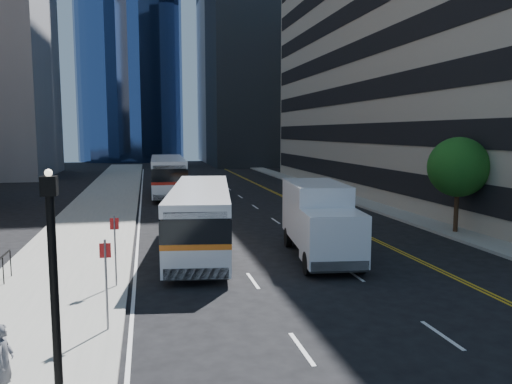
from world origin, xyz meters
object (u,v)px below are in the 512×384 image
box_truck (320,219)px  lamp_post (54,282)px  bus_front (201,216)px  pedestrian (4,362)px  bus_rear (168,175)px  street_tree (458,167)px

box_truck → lamp_post: bearing=-123.3°
bus_front → pedestrian: (-5.29, -12.50, -0.70)m
bus_front → bus_rear: size_ratio=0.93×
street_tree → bus_front: street_tree is taller
street_tree → pedestrian: (-19.15, -13.29, -2.70)m
street_tree → bus_front: 14.02m
bus_rear → pedestrian: (-4.67, -33.99, -0.84)m
bus_front → box_truck: (4.93, -2.45, 0.07)m
street_tree → pedestrian: bearing=-145.2°
lamp_post → bus_front: size_ratio=0.38×
box_truck → street_tree: bearing=26.9°
street_tree → bus_rear: street_tree is taller
lamp_post → pedestrian: size_ratio=2.89×
bus_front → street_tree: bearing=11.2°
lamp_post → bus_rear: (3.52, 34.70, -0.94)m
box_truck → pedestrian: box_truck is taller
lamp_post → street_tree: bearing=37.9°
box_truck → pedestrian: (-10.23, -10.04, -0.77)m
lamp_post → bus_rear: lamp_post is taller
bus_rear → box_truck: 24.58m
lamp_post → bus_rear: 34.89m
bus_rear → box_truck: bearing=-75.9°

